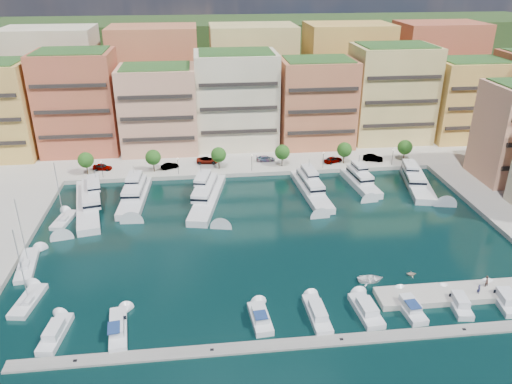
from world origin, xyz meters
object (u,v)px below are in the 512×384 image
cruiser_5 (317,314)px  car_3 (266,159)px  car_4 (333,160)px  lamppost_2 (252,160)px  cruiser_1 (118,329)px  tender_1 (411,273)px  cruiser_7 (409,307)px  sailboat_0 (28,302)px  yacht_2 (207,195)px  tree_4 (344,150)px  tree_5 (405,147)px  person_1 (486,281)px  tree_0 (86,160)px  lamppost_4 (393,154)px  car_1 (170,166)px  yacht_0 (88,201)px  lamppost_3 (323,157)px  yacht_4 (311,188)px  sailboat_2 (64,220)px  cruiser_8 (458,304)px  car_5 (373,158)px  yacht_1 (135,195)px  yacht_6 (416,181)px  cruiser_0 (55,334)px  tree_1 (153,157)px  tree_3 (282,152)px  car_2 (207,160)px  person_0 (479,289)px  lamppost_0 (102,166)px  car_0 (102,167)px  tree_2 (219,155)px  cruiser_9 (504,300)px  tender_0 (371,279)px  yacht_5 (360,180)px  lamppost_1 (178,163)px  cruiser_4 (260,318)px

cruiser_5 → car_3: car_3 is taller
car_4 → lamppost_2: bearing=74.9°
cruiser_1 → tender_1: size_ratio=5.68×
cruiser_7 → sailboat_0: 58.46m
yacht_2 → tree_4: bearing=23.8°
tree_5 → tender_1: tree_5 is taller
tree_5 → person_1: (-8.08, -54.76, -2.81)m
tree_0 → lamppost_4: size_ratio=1.35×
lamppost_2 → car_1: lamppost_2 is taller
cruiser_5 → tree_4: bearing=70.8°
yacht_0 → car_4: size_ratio=5.22×
tree_0 → cruiser_7: (57.95, -58.10, -4.17)m
lamppost_3 → car_3: (-13.70, 6.23, -2.11)m
lamppost_4 → yacht_4: bearing=-152.8°
yacht_4 → sailboat_2: sailboat_2 is taller
cruiser_8 → car_5: 59.29m
yacht_1 → cruiser_8: (53.14, -44.54, -0.54)m
tree_0 → yacht_1: bearing=-46.9°
yacht_6 → cruiser_0: size_ratio=2.41×
tree_1 → tree_3: (32.00, 0.00, 0.00)m
person_1 → tree_4: bearing=-94.6°
lamppost_2 → cruiser_8: lamppost_2 is taller
tender_1 → car_3: size_ratio=0.34×
lamppost_4 → car_2: bearing=171.9°
person_0 → cruiser_1: bearing=74.2°
tender_1 → lamppost_0: bearing=57.1°
tree_4 → yacht_2: size_ratio=0.23×
tree_3 → car_3: tree_3 is taller
car_0 → car_3: (41.19, 1.34, -0.09)m
tree_2 → tree_3: (16.00, 0.00, 0.00)m
cruiser_7 → yacht_1: bearing=135.5°
tender_1 → person_0: person_0 is taller
tree_2 → sailboat_0: size_ratio=0.43×
car_2 → car_3: bearing=-87.0°
lamppost_4 → cruiser_9: bearing=-92.7°
tender_0 → car_3: 54.97m
yacht_1 → cruiser_8: size_ratio=2.67×
tree_5 → cruiser_0: (-73.80, -58.09, -4.20)m
tree_0 → yacht_1: size_ratio=0.28×
yacht_5 → person_1: yacht_5 is taller
lamppost_4 → person_0: (-6.25, -54.23, -2.01)m
cruiser_8 → lamppost_1: bearing=128.2°
lamppost_2 → yacht_6: (37.83, -11.27, -2.62)m
cruiser_0 → car_2: bearing=69.7°
car_5 → tree_3: bearing=110.9°
car_2 → cruiser_7: bearing=-150.8°
cruiser_4 → person_1: bearing=5.2°
cruiser_1 → car_5: size_ratio=1.83×
yacht_4 → yacht_5: size_ratio=1.37×
car_3 → cruiser_1: bearing=152.2°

